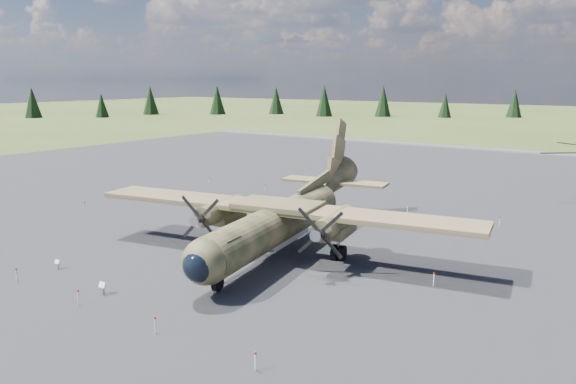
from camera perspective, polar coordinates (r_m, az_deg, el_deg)
The scene contains 7 objects.
ground at distance 42.31m, azimuth -6.88°, elevation -4.90°, with size 500.00×500.00×0.00m, color #4C5927.
apron at distance 49.92m, azimuth 0.80°, elevation -2.29°, with size 120.00×120.00×0.04m, color #515155.
transport_plane at distance 39.02m, azimuth -0.42°, elevation -2.25°, with size 27.54×24.77×9.08m.
info_placard_left at distance 38.65m, azimuth -22.38°, elevation -6.65°, with size 0.41×0.22×0.62m.
info_placard_right at distance 33.35m, azimuth -18.32°, elevation -9.06°, with size 0.47×0.22×0.73m.
barrier_fence at distance 42.42m, azimuth -7.43°, elevation -4.16°, with size 33.12×29.62×0.85m.
treeline at distance 42.72m, azimuth -7.19°, elevation 1.88°, with size 319.01×320.31×10.81m.
Camera 1 is at (27.29, -30.10, 11.81)m, focal length 35.00 mm.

